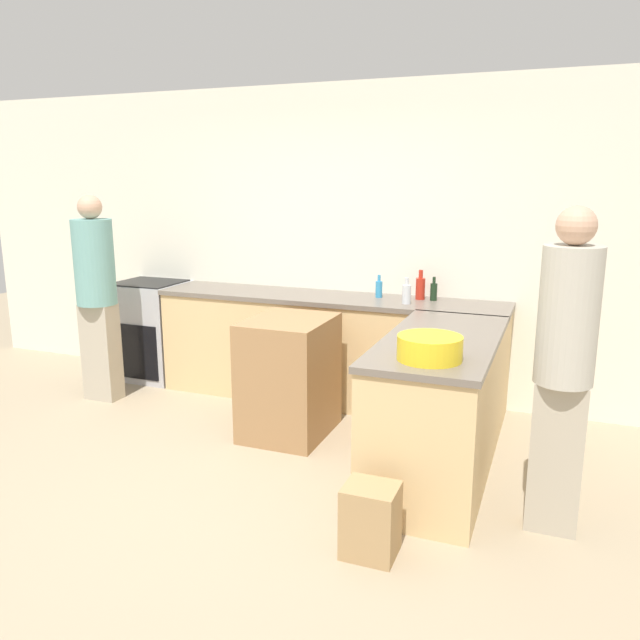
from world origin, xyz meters
The scene contains 14 objects.
ground_plane centered at (0.00, 0.00, 0.00)m, with size 14.00×14.00×0.00m, color tan.
wall_back centered at (0.00, 2.19, 1.35)m, with size 8.00×0.06×2.70m.
counter_back centered at (0.00, 1.87, 0.47)m, with size 3.02×0.61×0.93m.
counter_peninsula centered at (1.17, 0.79, 0.47)m, with size 0.69×1.60×0.93m.
range_oven centered at (-1.84, 1.87, 0.47)m, with size 0.64×0.59×0.94m.
island_table centered at (-0.01, 1.07, 0.45)m, with size 0.59×0.72×0.89m.
mixing_bowl centered at (1.19, 0.28, 1.00)m, with size 0.36×0.36×0.14m.
dish_soap_bottle centered at (0.42, 1.96, 1.00)m, with size 0.06×0.06×0.19m.
wine_bottle_dark centered at (0.88, 2.00, 1.01)m, with size 0.06×0.06×0.20m.
hot_sauce_bottle centered at (0.76, 2.01, 1.03)m, with size 0.08×0.08×0.24m.
vinegar_bottle_clear centered at (0.70, 1.78, 1.01)m, with size 0.07×0.07×0.21m.
person_by_range centered at (-1.86, 1.18, 0.97)m, with size 0.34×0.34×1.77m.
person_at_peninsula centered at (1.89, 0.37, 0.98)m, with size 0.30×0.30×1.78m.
paper_bag centered at (1.02, -0.23, 0.19)m, with size 0.27×0.24×0.38m.
Camera 1 is at (1.83, -3.02, 1.90)m, focal length 35.00 mm.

